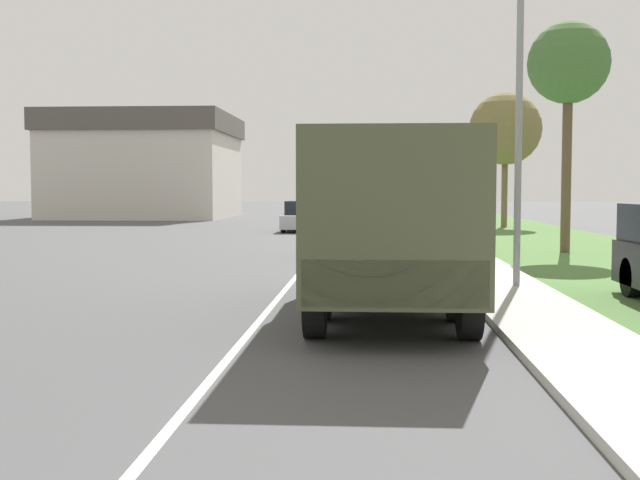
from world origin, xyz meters
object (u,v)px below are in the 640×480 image
at_px(car_nearest_ahead, 371,234).
at_px(car_second_ahead, 302,218).
at_px(military_truck, 388,217).
at_px(car_third_ahead, 369,212).
at_px(lamp_post, 509,80).

bearing_deg(car_nearest_ahead, car_second_ahead, 102.62).
relative_size(military_truck, car_second_ahead, 1.68).
bearing_deg(car_second_ahead, car_third_ahead, 68.15).
relative_size(car_nearest_ahead, lamp_post, 0.59).
bearing_deg(car_third_ahead, car_second_ahead, -111.85).
xyz_separation_m(car_nearest_ahead, car_second_ahead, (-3.37, 15.07, -0.06)).
height_order(car_nearest_ahead, lamp_post, lamp_post).
bearing_deg(lamp_post, military_truck, -128.16).
distance_m(car_nearest_ahead, car_third_ahead, 23.30).
relative_size(car_third_ahead, lamp_post, 0.62).
bearing_deg(lamp_post, car_third_ahead, 95.17).
height_order(military_truck, lamp_post, lamp_post).
bearing_deg(lamp_post, car_nearest_ahead, 109.21).
bearing_deg(car_nearest_ahead, military_truck, -88.61).
xyz_separation_m(car_third_ahead, lamp_post, (2.82, -31.19, 3.60)).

